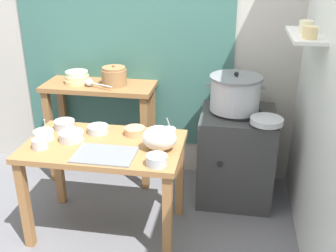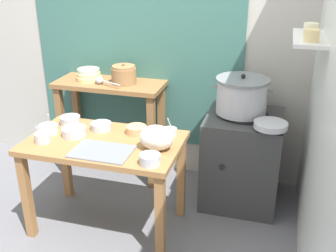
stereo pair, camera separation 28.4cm
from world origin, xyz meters
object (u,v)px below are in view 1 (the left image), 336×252
Objects in this scene: bowl_stack_enamel at (77,77)px; prep_bowl_5 at (98,129)px; steamer_pot at (235,93)px; plastic_bag at (159,138)px; clay_pot at (114,76)px; wide_pan at (267,121)px; prep_bowl_4 at (40,143)px; prep_bowl_2 at (157,160)px; prep_bowl_1 at (135,131)px; ladle at (90,83)px; prep_bowl_7 at (64,124)px; prep_bowl_0 at (72,136)px; prep_table at (105,158)px; serving_tray at (105,155)px; stove_block at (236,155)px; prep_bowl_3 at (169,131)px; prep_bowl_6 at (44,134)px; back_shelf_table at (101,108)px.

bowl_stack_enamel is 1.42× the size of prep_bowl_5.
steamer_pot is 1.96× the size of plastic_bag.
clay_pot is 0.87× the size of wide_pan.
prep_bowl_2 is at bearing -6.92° from prep_bowl_4.
prep_bowl_1 is at bearing 1.63° from prep_bowl_5.
ladle is 2.00× the size of prep_bowl_4.
plastic_bag is 0.80m from prep_bowl_7.
plastic_bag is at bearing -55.69° from clay_pot.
prep_bowl_2 is (0.66, -0.25, 0.00)m from prep_bowl_0.
prep_bowl_0 reaches higher than prep_bowl_2.
prep_bowl_2 is at bearing -137.14° from wide_pan.
bowl_stack_enamel is at bearing 131.79° from prep_bowl_2.
plastic_bag reaches higher than prep_bowl_5.
bowl_stack_enamel reaches higher than ladle.
serving_tray is (0.06, -0.17, 0.12)m from prep_table.
prep_table is at bearing 110.26° from serving_tray.
ladle is at bearing -157.97° from clay_pot.
prep_bowl_7 is (-0.27, 0.03, 0.01)m from prep_bowl_5.
prep_table is at bearing -3.71° from prep_bowl_0.
stove_block is 1.37m from ladle.
steamer_pot is (0.88, 0.65, 0.31)m from prep_table.
ladle reaches higher than serving_tray.
prep_bowl_3 reaches higher than prep_bowl_5.
prep_bowl_3 is (-0.70, -0.19, -0.05)m from wide_pan.
stove_block is 1.41m from prep_bowl_7.
prep_bowl_7 is at bearing -161.36° from stove_block.
steamer_pot is 2.78× the size of prep_bowl_6.
back_shelf_table reaches higher than prep_bowl_3.
back_shelf_table reaches higher than prep_bowl_0.
prep_bowl_0 is 0.21m from prep_bowl_5.
clay_pot is 0.53× the size of serving_tray.
plastic_bag is at bearing 7.76° from prep_bowl_4.
prep_table is 6.23× the size of prep_bowl_0.
clay_pot is at bearing 68.22° from prep_bowl_6.
steamer_pot reaches higher than clay_pot.
clay_pot is 1.38× the size of prep_bowl_5.
prep_bowl_1 is 1.11× the size of prep_bowl_2.
prep_bowl_2 is 0.90m from prep_bowl_6.
prep_bowl_4 is at bearing -160.88° from prep_table.
prep_bowl_5 is (0.14, 0.16, -0.00)m from prep_bowl_0.
stove_block is 5.85× the size of prep_bowl_4.
plastic_bag is (0.40, -0.03, 0.20)m from prep_table.
bowl_stack_enamel is at bearing 137.75° from plastic_bag.
back_shelf_table is 6.39× the size of prep_bowl_1.
prep_bowl_2 is at bearing -119.77° from stove_block.
prep_bowl_5 is at bearing -168.90° from wide_pan.
steamer_pot is at bearing 26.09° from prep_bowl_6.
ladle is (-0.05, -0.08, 0.26)m from back_shelf_table.
prep_bowl_4 reaches higher than prep_bowl_2.
prep_bowl_0 is (-0.30, 0.19, 0.03)m from serving_tray.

